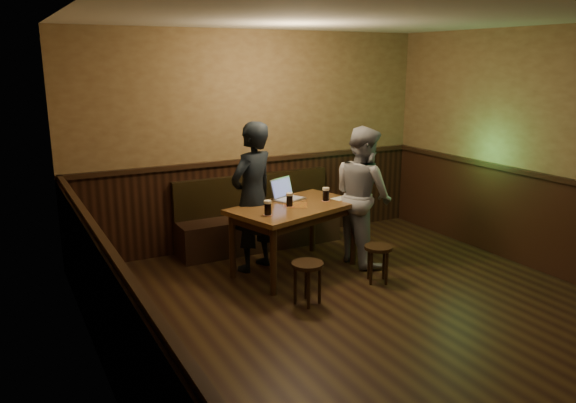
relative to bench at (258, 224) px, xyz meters
The scene contains 12 objects.
room 2.68m from the bench, 88.13° to the right, with size 5.04×6.04×2.84m.
bench is the anchor object (origin of this frame).
pub_table 1.08m from the bench, 90.00° to the right, with size 1.67×1.24×0.80m.
stool_left 1.91m from the bench, 100.13° to the right, with size 0.43×0.43×0.44m.
stool_right 1.87m from the bench, 69.72° to the right, with size 0.39×0.39×0.42m.
pint_left 1.44m from the bench, 110.53° to the right, with size 0.11×0.11×0.16m.
pint_mid 1.18m from the bench, 94.68° to the right, with size 0.10×0.10×0.16m.
pint_right 1.23m from the bench, 67.47° to the right, with size 0.10×0.10×0.16m.
laptop 0.91m from the bench, 87.27° to the right, with size 0.44×0.40×0.25m.
menu 1.27m from the bench, 56.88° to the right, with size 0.22×0.15×0.00m, color silver.
person_suit 0.99m from the bench, 119.44° to the right, with size 0.64×0.42×1.75m, color black.
person_grey 1.51m from the bench, 51.64° to the right, with size 0.81×0.63×1.67m, color gray.
Camera 1 is at (-3.09, -3.73, 2.42)m, focal length 35.00 mm.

